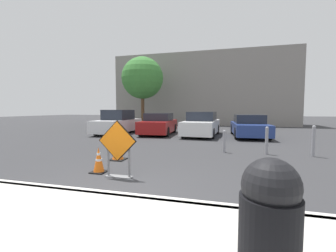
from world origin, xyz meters
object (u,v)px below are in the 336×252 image
object	(u,v)px
traffic_cone_nearest	(99,160)
bollard_third	(313,140)
parked_car_third	(202,125)
trash_bin	(270,218)
bollard_nearest	(224,141)
bollard_second	(267,140)
parked_car_fourth	(249,126)
traffic_cone_second	(118,151)
road_closed_sign	(118,146)
parked_car_second	(159,124)
parked_car_nearest	(118,123)

from	to	relation	value
traffic_cone_nearest	bollard_third	distance (m)	7.22
parked_car_third	trash_bin	distance (m)	12.43
bollard_nearest	trash_bin	bearing A→B (deg)	-85.68
trash_bin	bollard_second	bearing A→B (deg)	81.52
parked_car_fourth	bollard_second	xyz separation A→B (m)	(0.15, -5.61, -0.09)
traffic_cone_nearest	parked_car_fourth	distance (m)	10.37
parked_car_third	trash_bin	bearing A→B (deg)	101.90
traffic_cone_second	bollard_nearest	world-z (taller)	bollard_nearest
traffic_cone_nearest	bollard_second	world-z (taller)	bollard_second
road_closed_sign	parked_car_second	distance (m)	9.65
parked_car_nearest	parked_car_second	xyz separation A→B (m)	(2.87, 0.28, -0.08)
parked_car_second	bollard_third	xyz separation A→B (m)	(7.40, -5.46, -0.08)
traffic_cone_nearest	parked_car_third	xyz separation A→B (m)	(1.64, 9.23, 0.37)
traffic_cone_nearest	bollard_nearest	size ratio (longest dim) A/B	0.77
traffic_cone_second	trash_bin	world-z (taller)	trash_bin
parked_car_third	bollard_second	xyz separation A→B (m)	(3.02, -5.50, -0.15)
road_closed_sign	parked_car_nearest	bearing A→B (deg)	117.57
traffic_cone_nearest	traffic_cone_second	distance (m)	1.51
parked_car_nearest	bollard_second	size ratio (longest dim) A/B	4.44
traffic_cone_nearest	parked_car_nearest	bearing A→B (deg)	114.68
traffic_cone_nearest	parked_car_nearest	xyz separation A→B (m)	(-4.10, 8.92, 0.41)
traffic_cone_second	parked_car_second	world-z (taller)	parked_car_second
traffic_cone_nearest	parked_car_second	bearing A→B (deg)	97.63
traffic_cone_second	parked_car_fourth	distance (m)	9.17
traffic_cone_nearest	parked_car_third	bearing A→B (deg)	79.94
parked_car_nearest	parked_car_fourth	world-z (taller)	parked_car_nearest
road_closed_sign	parked_car_third	world-z (taller)	parked_car_third
road_closed_sign	parked_car_fourth	size ratio (longest dim) A/B	0.30
road_closed_sign	parked_car_second	bearing A→B (deg)	101.52
traffic_cone_nearest	parked_car_second	xyz separation A→B (m)	(-1.23, 9.19, 0.34)
parked_car_nearest	traffic_cone_nearest	bearing A→B (deg)	113.87
parked_car_fourth	trash_bin	distance (m)	12.40
traffic_cone_second	road_closed_sign	bearing A→B (deg)	-62.20
traffic_cone_nearest	parked_car_third	size ratio (longest dim) A/B	0.14
traffic_cone_second	parked_car_third	xyz separation A→B (m)	(1.87, 7.74, 0.39)
parked_car_fourth	bollard_nearest	size ratio (longest dim) A/B	5.35
parked_car_nearest	bollard_third	distance (m)	11.51
parked_car_second	parked_car_nearest	bearing A→B (deg)	1.77
parked_car_third	bollard_nearest	size ratio (longest dim) A/B	5.52
parked_car_fourth	trash_bin	size ratio (longest dim) A/B	4.24
parked_car_third	trash_bin	size ratio (longest dim) A/B	4.36
parked_car_second	bollard_second	world-z (taller)	parked_car_second
trash_bin	bollard_third	distance (m)	7.22
parked_car_third	bollard_second	size ratio (longest dim) A/B	4.62
traffic_cone_nearest	bollard_nearest	bearing A→B (deg)	49.93
road_closed_sign	traffic_cone_second	size ratio (longest dim) A/B	2.22
traffic_cone_second	parked_car_third	world-z (taller)	parked_car_third
trash_bin	bollard_third	xyz separation A→B (m)	(2.53, 6.76, -0.11)
traffic_cone_second	bollard_third	xyz separation A→B (m)	(6.40, 2.24, 0.28)
road_closed_sign	parked_car_third	bearing A→B (deg)	84.34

